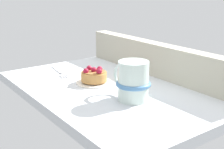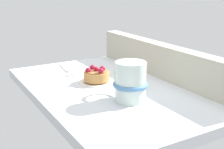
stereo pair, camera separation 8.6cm
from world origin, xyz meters
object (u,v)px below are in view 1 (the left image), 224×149
raspberry_tart (94,75)px  dessert_plate (94,82)px  coffee_mug (133,81)px  dessert_fork (59,71)px

raspberry_tart → dessert_plate: bearing=144.2°
dessert_plate → raspberry_tart: raspberry_tart is taller
coffee_mug → dessert_fork: coffee_mug is taller
raspberry_tart → coffee_mug: 17.73cm
dessert_plate → dessert_fork: size_ratio=0.68×
dessert_plate → coffee_mug: (17.53, 0.65, 4.77)cm
raspberry_tart → dessert_fork: 17.60cm
dessert_plate → coffee_mug: bearing=2.1°
dessert_plate → dessert_fork: dessert_plate is taller
raspberry_tart → dessert_fork: (-17.17, -3.22, -2.18)cm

